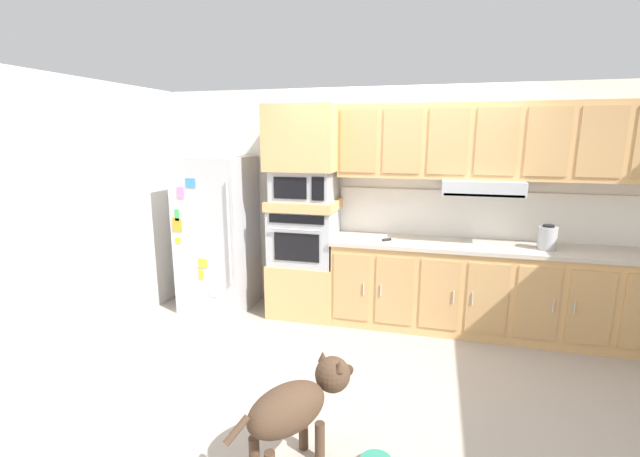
% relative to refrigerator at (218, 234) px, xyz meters
% --- Properties ---
extents(ground_plane, '(9.60, 9.60, 0.00)m').
position_rel_refrigerator_xyz_m(ground_plane, '(2.02, -0.68, -0.88)').
color(ground_plane, '#9E9389').
extents(back_kitchen_wall, '(6.20, 0.12, 2.50)m').
position_rel_refrigerator_xyz_m(back_kitchen_wall, '(2.02, 0.43, 0.37)').
color(back_kitchen_wall, silver).
rests_on(back_kitchen_wall, ground).
extents(side_panel_left, '(0.12, 7.10, 2.50)m').
position_rel_refrigerator_xyz_m(side_panel_left, '(-0.78, -0.68, 0.37)').
color(side_panel_left, silver).
rests_on(side_panel_left, ground).
extents(refrigerator, '(0.76, 0.73, 1.76)m').
position_rel_refrigerator_xyz_m(refrigerator, '(0.00, 0.00, 0.00)').
color(refrigerator, '#ADADB2').
rests_on(refrigerator, ground).
extents(oven_base_cabinet, '(0.74, 0.62, 0.60)m').
position_rel_refrigerator_xyz_m(oven_base_cabinet, '(1.03, 0.07, -0.58)').
color(oven_base_cabinet, tan).
rests_on(oven_base_cabinet, ground).
extents(built_in_oven, '(0.70, 0.62, 0.60)m').
position_rel_refrigerator_xyz_m(built_in_oven, '(1.03, 0.07, 0.02)').
color(built_in_oven, '#A8AAAF').
rests_on(built_in_oven, oven_base_cabinet).
extents(appliance_mid_shelf, '(0.74, 0.62, 0.10)m').
position_rel_refrigerator_xyz_m(appliance_mid_shelf, '(1.03, 0.07, 0.37)').
color(appliance_mid_shelf, tan).
rests_on(appliance_mid_shelf, built_in_oven).
extents(microwave, '(0.64, 0.54, 0.32)m').
position_rel_refrigerator_xyz_m(microwave, '(1.03, 0.07, 0.58)').
color(microwave, '#A8AAAF').
rests_on(microwave, appliance_mid_shelf).
extents(appliance_upper_cabinet, '(0.74, 0.62, 0.68)m').
position_rel_refrigerator_xyz_m(appliance_upper_cabinet, '(1.03, 0.07, 1.08)').
color(appliance_upper_cabinet, tan).
rests_on(appliance_upper_cabinet, microwave).
extents(lower_cabinet_run, '(3.08, 0.63, 0.88)m').
position_rel_refrigerator_xyz_m(lower_cabinet_run, '(2.94, 0.07, -0.44)').
color(lower_cabinet_run, tan).
rests_on(lower_cabinet_run, ground).
extents(countertop_slab, '(3.12, 0.64, 0.04)m').
position_rel_refrigerator_xyz_m(countertop_slab, '(2.94, 0.07, 0.02)').
color(countertop_slab, '#BCB2A3').
rests_on(countertop_slab, lower_cabinet_run).
extents(backsplash_panel, '(3.12, 0.02, 0.50)m').
position_rel_refrigerator_xyz_m(backsplash_panel, '(2.94, 0.36, 0.29)').
color(backsplash_panel, white).
rests_on(backsplash_panel, countertop_slab).
extents(upper_cabinet_with_hood, '(3.08, 0.48, 0.88)m').
position_rel_refrigerator_xyz_m(upper_cabinet_with_hood, '(2.93, 0.19, 1.02)').
color(upper_cabinet_with_hood, tan).
rests_on(upper_cabinet_with_hood, backsplash_panel).
extents(screwdriver, '(0.17, 0.17, 0.03)m').
position_rel_refrigerator_xyz_m(screwdriver, '(1.95, -0.03, 0.05)').
color(screwdriver, black).
rests_on(screwdriver, countertop_slab).
extents(electric_kettle, '(0.17, 0.17, 0.24)m').
position_rel_refrigerator_xyz_m(electric_kettle, '(3.46, 0.02, 0.15)').
color(electric_kettle, '#A8AAAF').
rests_on(electric_kettle, countertop_slab).
extents(dog, '(0.60, 0.84, 0.62)m').
position_rel_refrigerator_xyz_m(dog, '(1.67, -2.20, -0.47)').
color(dog, '#473323').
rests_on(dog, ground).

